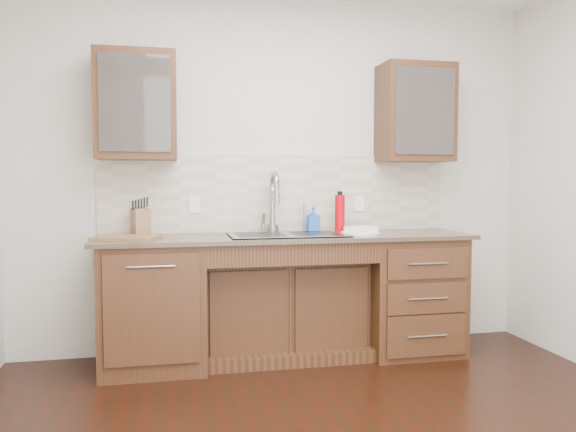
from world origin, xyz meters
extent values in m
cube|color=beige|center=(0.00, 1.80, 1.35)|extent=(4.00, 0.10, 2.70)
cube|color=#593014|center=(-0.95, 1.44, 0.44)|extent=(0.70, 0.62, 0.88)
cube|color=#593014|center=(0.00, 1.53, 0.35)|extent=(1.20, 0.44, 0.70)
cube|color=#593014|center=(0.95, 1.44, 0.44)|extent=(0.70, 0.62, 0.88)
cube|color=#84705B|center=(0.00, 1.43, 0.90)|extent=(2.70, 0.65, 0.03)
cube|color=beige|center=(0.00, 1.74, 1.21)|extent=(2.70, 0.02, 0.59)
cube|color=#9E9EA5|center=(0.00, 1.41, 0.83)|extent=(0.84, 0.46, 0.19)
cylinder|color=#999993|center=(-0.07, 1.64, 1.11)|extent=(0.04, 0.04, 0.40)
cylinder|color=#999993|center=(0.18, 1.65, 1.03)|extent=(0.02, 0.02, 0.24)
cube|color=#593014|center=(-1.05, 1.58, 1.83)|extent=(0.55, 0.34, 0.75)
cube|color=#593014|center=(1.05, 1.58, 1.83)|extent=(0.55, 0.34, 0.75)
cube|color=white|center=(-0.65, 1.73, 1.12)|extent=(0.08, 0.01, 0.12)
cube|color=white|center=(0.65, 1.73, 1.12)|extent=(0.08, 0.01, 0.12)
imported|color=blue|center=(0.25, 1.66, 1.00)|extent=(0.09, 0.09, 0.19)
cylinder|color=#B4000A|center=(0.44, 1.58, 1.05)|extent=(0.10, 0.10, 0.28)
cylinder|color=white|center=(0.55, 1.41, 0.92)|extent=(0.36, 0.36, 0.02)
cube|color=silver|center=(0.58, 1.46, 0.94)|extent=(0.27, 0.24, 0.03)
cube|color=brown|center=(-1.04, 1.63, 1.01)|extent=(0.15, 0.20, 0.20)
cube|color=#A57928|center=(-1.12, 1.41, 0.92)|extent=(0.48, 0.41, 0.02)
imported|color=white|center=(-1.15, 1.58, 1.77)|extent=(0.14, 0.14, 0.09)
imported|color=white|center=(-0.96, 1.58, 1.77)|extent=(0.13, 0.13, 0.10)
imported|color=white|center=(0.97, 1.58, 1.77)|extent=(0.14, 0.14, 0.09)
imported|color=silver|center=(1.12, 1.58, 1.77)|extent=(0.12, 0.12, 0.09)
camera|label=1|loc=(-0.83, -2.53, 1.31)|focal=35.00mm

